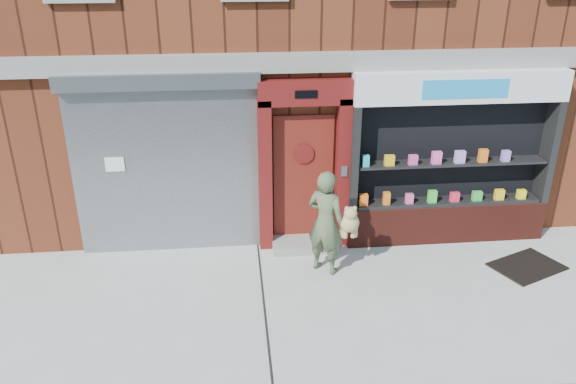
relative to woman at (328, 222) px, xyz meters
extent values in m
plane|color=#9E9E99|center=(0.49, -0.95, -0.86)|extent=(80.00, 80.00, 0.00)
cube|color=gray|center=(0.49, 0.97, 2.29)|extent=(12.00, 0.16, 0.30)
cube|color=gray|center=(-2.51, 0.99, 0.54)|extent=(3.00, 0.10, 2.80)
cube|color=slate|center=(-2.51, 0.93, 2.06)|extent=(3.10, 0.30, 0.24)
cube|color=white|center=(-3.31, 0.92, 0.74)|extent=(0.30, 0.01, 0.24)
cube|color=#500E0D|center=(-0.91, 0.91, 0.44)|extent=(0.22, 0.28, 2.60)
cube|color=#500E0D|center=(0.39, 0.91, 0.44)|extent=(0.22, 0.28, 2.60)
cube|color=#500E0D|center=(-0.26, 0.91, 1.84)|extent=(1.50, 0.28, 0.40)
cube|color=black|center=(-0.26, 0.76, 1.84)|extent=(0.35, 0.01, 0.12)
cube|color=#5F1811|center=(-0.26, 1.02, 0.34)|extent=(1.00, 0.06, 2.20)
cylinder|color=black|center=(-0.26, 0.98, 0.79)|extent=(0.28, 0.02, 0.28)
cylinder|color=#500E0D|center=(-0.26, 0.97, 0.79)|extent=(0.34, 0.02, 0.34)
cube|color=gray|center=(-0.26, 0.75, -0.78)|extent=(1.10, 0.55, 0.15)
cube|color=slate|center=(0.39, 0.76, 0.54)|extent=(0.10, 0.02, 0.18)
cube|color=#501A13|center=(2.24, 0.85, -0.51)|extent=(3.50, 0.40, 0.70)
cube|color=black|center=(0.55, 0.85, 0.74)|extent=(0.12, 0.40, 1.80)
cube|color=black|center=(3.93, 0.85, 0.74)|extent=(0.12, 0.40, 1.80)
cube|color=black|center=(2.24, 1.03, 0.74)|extent=(3.30, 0.03, 1.80)
cube|color=black|center=(2.24, 0.85, -0.13)|extent=(3.20, 0.36, 0.06)
cube|color=black|center=(2.24, 0.85, 0.59)|extent=(3.20, 0.36, 0.04)
cube|color=white|center=(2.24, 0.85, 1.89)|extent=(3.50, 0.40, 0.50)
cube|color=#1980C0|center=(2.24, 0.64, 1.89)|extent=(1.40, 0.01, 0.30)
cube|color=orange|center=(0.74, 0.77, 0.00)|extent=(0.15, 0.09, 0.20)
cube|color=orange|center=(1.14, 0.77, 0.01)|extent=(0.11, 0.09, 0.22)
cube|color=#EC4E97|center=(1.54, 0.77, -0.01)|extent=(0.13, 0.09, 0.17)
cube|color=green|center=(1.94, 0.77, 0.01)|extent=(0.14, 0.09, 0.22)
cube|color=#E72846|center=(2.34, 0.77, -0.02)|extent=(0.15, 0.09, 0.16)
cube|color=green|center=(2.74, 0.77, -0.02)|extent=(0.16, 0.09, 0.17)
cube|color=yellow|center=(3.14, 0.77, -0.01)|extent=(0.16, 0.09, 0.18)
cube|color=yellow|center=(3.54, 0.77, -0.02)|extent=(0.14, 0.09, 0.16)
cube|color=#29ACCD|center=(0.74, 0.77, 0.71)|extent=(0.11, 0.09, 0.19)
cube|color=gold|center=(1.14, 0.77, 0.70)|extent=(0.16, 0.09, 0.18)
cube|color=#D54791|center=(1.54, 0.77, 0.69)|extent=(0.15, 0.09, 0.17)
cube|color=#F953B4|center=(1.94, 0.77, 0.72)|extent=(0.16, 0.09, 0.21)
cube|color=#C083EC|center=(2.34, 0.77, 0.71)|extent=(0.17, 0.09, 0.21)
cube|color=orange|center=(2.74, 0.77, 0.72)|extent=(0.14, 0.09, 0.22)
cube|color=#9A73D0|center=(3.14, 0.77, 0.70)|extent=(0.13, 0.09, 0.19)
imported|color=#4A583A|center=(-0.03, 0.01, 0.00)|extent=(0.74, 0.71, 1.71)
sphere|color=#A68C53|center=(0.32, -0.09, 0.02)|extent=(0.31, 0.31, 0.31)
sphere|color=#A68C53|center=(0.32, -0.14, 0.21)|extent=(0.20, 0.20, 0.20)
sphere|color=#A68C53|center=(0.26, -0.14, 0.29)|extent=(0.07, 0.07, 0.07)
sphere|color=#A68C53|center=(0.38, -0.14, 0.29)|extent=(0.07, 0.07, 0.07)
cylinder|color=#A68C53|center=(0.22, -0.09, -0.13)|extent=(0.07, 0.07, 0.18)
cylinder|color=#A68C53|center=(0.42, -0.09, -0.13)|extent=(0.07, 0.07, 0.18)
cylinder|color=#A68C53|center=(0.26, -0.11, -0.13)|extent=(0.07, 0.07, 0.18)
cylinder|color=#A68C53|center=(0.38, -0.11, -0.13)|extent=(0.07, 0.07, 0.18)
cube|color=black|center=(3.27, -0.25, -0.85)|extent=(1.30, 1.13, 0.03)
camera|label=1|loc=(-1.41, -7.69, 3.93)|focal=35.00mm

